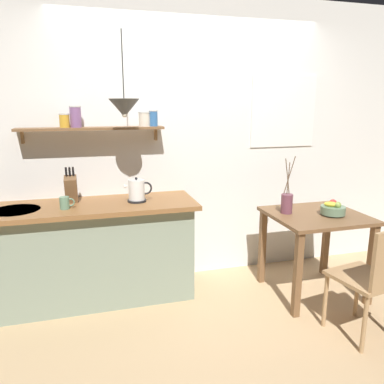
{
  "coord_description": "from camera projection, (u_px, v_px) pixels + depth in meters",
  "views": [
    {
      "loc": [
        -0.97,
        -2.87,
        1.71
      ],
      "look_at": [
        -0.1,
        0.25,
        0.95
      ],
      "focal_mm": 34.92,
      "sensor_mm": 36.0,
      "label": 1
    }
  ],
  "objects": [
    {
      "name": "ground_plane",
      "position": [
        210.0,
        301.0,
        3.34
      ],
      "size": [
        14.0,
        14.0,
        0.0
      ],
      "primitive_type": "plane",
      "color": "tan"
    },
    {
      "name": "dining_chair_near",
      "position": [
        373.0,
        276.0,
        2.69
      ],
      "size": [
        0.48,
        0.49,
        0.89
      ],
      "color": "tan",
      "rests_on": "ground_plane"
    },
    {
      "name": "pendant_lamp",
      "position": [
        124.0,
        108.0,
        2.92
      ],
      "size": [
        0.24,
        0.24,
        0.65
      ],
      "color": "black"
    },
    {
      "name": "kitchen_counter",
      "position": [
        91.0,
        252.0,
        3.27
      ],
      "size": [
        1.83,
        0.63,
        0.89
      ],
      "color": "gray",
      "rests_on": "ground_plane"
    },
    {
      "name": "twig_vase",
      "position": [
        287.0,
        203.0,
        3.32
      ],
      "size": [
        0.1,
        0.1,
        0.51
      ],
      "color": "brown",
      "rests_on": "dining_table"
    },
    {
      "name": "back_wall",
      "position": [
        211.0,
        142.0,
        3.69
      ],
      "size": [
        6.8,
        0.11,
        2.7
      ],
      "color": "white",
      "rests_on": "ground_plane"
    },
    {
      "name": "wall_shelf",
      "position": [
        100.0,
        124.0,
        3.22
      ],
      "size": [
        1.24,
        0.2,
        0.31
      ],
      "color": "brown"
    },
    {
      "name": "knife_block",
      "position": [
        71.0,
        189.0,
        3.18
      ],
      "size": [
        0.1,
        0.17,
        0.31
      ],
      "color": "brown",
      "rests_on": "kitchen_counter"
    },
    {
      "name": "electric_kettle",
      "position": [
        137.0,
        191.0,
        3.22
      ],
      "size": [
        0.24,
        0.16,
        0.22
      ],
      "color": "black",
      "rests_on": "kitchen_counter"
    },
    {
      "name": "fruit_bowl",
      "position": [
        333.0,
        209.0,
        3.27
      ],
      "size": [
        0.21,
        0.21,
        0.14
      ],
      "color": "slate",
      "rests_on": "dining_table"
    },
    {
      "name": "dining_table",
      "position": [
        315.0,
        229.0,
        3.35
      ],
      "size": [
        0.81,
        0.74,
        0.76
      ],
      "color": "brown",
      "rests_on": "ground_plane"
    },
    {
      "name": "coffee_mug_by_sink",
      "position": [
        65.0,
        203.0,
        3.01
      ],
      "size": [
        0.12,
        0.08,
        0.1
      ],
      "color": "slate",
      "rests_on": "kitchen_counter"
    }
  ]
}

